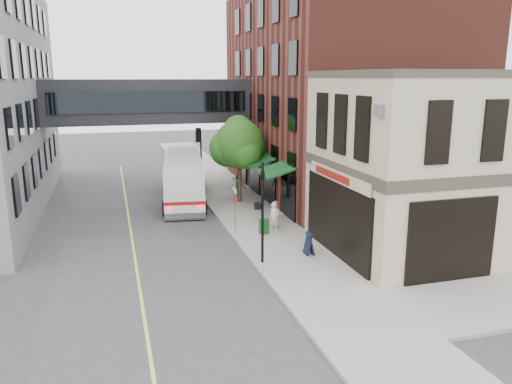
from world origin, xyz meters
TOP-DOWN VIEW (x-y plane):
  - ground at (0.00, 0.00)m, footprint 120.00×120.00m
  - sidewalk_main at (2.00, 14.00)m, footprint 4.00×60.00m
  - corner_building at (8.97, 2.00)m, footprint 10.19×8.12m
  - brick_building at (9.98, 15.00)m, footprint 13.76×18.00m
  - skyway_bridge at (-3.00, 18.00)m, footprint 14.00×3.18m
  - traffic_signal_near at (0.37, 2.00)m, footprint 0.44×0.22m
  - traffic_signal_far at (0.26, 17.00)m, footprint 0.53×0.28m
  - street_sign_pole at (0.39, 7.00)m, footprint 0.08×0.75m
  - street_tree at (2.19, 13.22)m, footprint 3.80×3.20m
  - lane_marking at (-5.00, 10.00)m, footprint 0.12×40.00m
  - bus at (-1.16, 15.15)m, footprint 3.87×11.14m
  - pedestrian_a at (2.31, 6.07)m, footprint 0.66×0.51m
  - pedestrian_b at (2.62, 6.70)m, footprint 0.82×0.69m
  - pedestrian_c at (2.49, 14.42)m, footprint 0.98×0.59m
  - newspaper_box at (1.68, 5.91)m, footprint 0.50×0.48m
  - sandwich_board at (2.76, 2.36)m, footprint 0.40×0.60m

SIDE VIEW (x-z plane):
  - ground at x=0.00m, z-range 0.00..0.00m
  - lane_marking at x=-5.00m, z-range 0.00..0.01m
  - sidewalk_main at x=2.00m, z-range 0.00..0.15m
  - newspaper_box at x=1.68m, z-range 0.15..0.95m
  - sandwich_board at x=2.76m, z-range 0.15..1.18m
  - pedestrian_c at x=2.49m, z-range 0.15..1.65m
  - pedestrian_b at x=2.62m, z-range 0.15..1.66m
  - pedestrian_a at x=2.31m, z-range 0.15..1.74m
  - bus at x=-1.16m, z-range 0.18..3.11m
  - street_sign_pole at x=0.39m, z-range 0.43..3.43m
  - traffic_signal_near at x=0.37m, z-range 0.68..5.28m
  - traffic_signal_far at x=0.26m, z-range 1.09..5.59m
  - street_tree at x=2.19m, z-range 1.11..6.71m
  - corner_building at x=8.97m, z-range -0.01..8.44m
  - skyway_bridge at x=-3.00m, z-range 5.00..8.00m
  - brick_building at x=9.98m, z-range -0.01..13.99m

